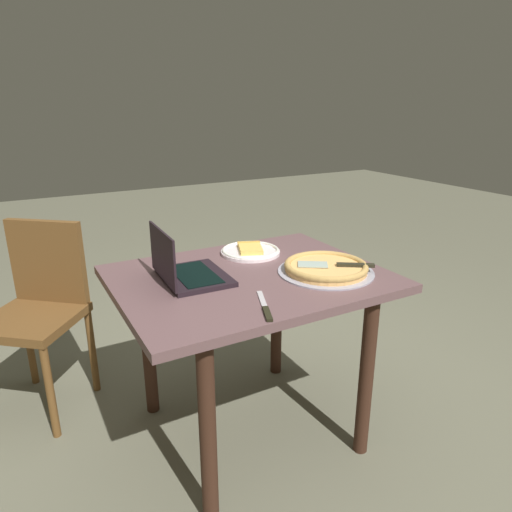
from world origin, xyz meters
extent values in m
plane|color=#676652|center=(0.00, 0.00, 0.00)|extent=(12.00, 12.00, 0.00)
cube|color=brown|center=(0.00, 0.00, 0.71)|extent=(1.03, 0.80, 0.03)
cylinder|color=#371F15|center=(-0.34, -0.34, 0.35)|extent=(0.06, 0.06, 0.69)
cylinder|color=#371F15|center=(0.34, -0.34, 0.35)|extent=(0.06, 0.06, 0.69)
cylinder|color=#371F15|center=(-0.34, 0.34, 0.35)|extent=(0.06, 0.06, 0.69)
cylinder|color=#371F15|center=(0.34, 0.34, 0.35)|extent=(0.06, 0.06, 0.69)
cube|color=black|center=(0.20, -0.06, 0.74)|extent=(0.24, 0.31, 0.02)
cube|color=black|center=(0.20, -0.06, 0.75)|extent=(0.15, 0.27, 0.00)
cube|color=black|center=(0.32, -0.07, 0.84)|extent=(0.02, 0.30, 0.19)
cube|color=#304F96|center=(0.32, -0.07, 0.84)|extent=(0.01, 0.27, 0.17)
cylinder|color=white|center=(-0.13, -0.23, 0.73)|extent=(0.26, 0.26, 0.01)
torus|color=white|center=(-0.13, -0.23, 0.74)|extent=(0.25, 0.25, 0.01)
cube|color=#E5BA54|center=(-0.13, -0.23, 0.75)|extent=(0.14, 0.16, 0.02)
cube|color=gold|center=(-0.15, -0.29, 0.75)|extent=(0.10, 0.05, 0.03)
cylinder|color=#A09EAE|center=(-0.28, 0.13, 0.73)|extent=(0.38, 0.38, 0.01)
cylinder|color=#ECAD61|center=(-0.28, 0.13, 0.75)|extent=(0.32, 0.32, 0.02)
torus|color=tan|center=(-0.28, 0.13, 0.76)|extent=(0.33, 0.33, 0.02)
cube|color=#A9BDB0|center=(-0.23, 0.10, 0.76)|extent=(0.14, 0.12, 0.00)
cube|color=black|center=(-0.37, 0.19, 0.76)|extent=(0.14, 0.10, 0.01)
cube|color=#BBB5B9|center=(0.09, 0.25, 0.73)|extent=(0.08, 0.17, 0.00)
cube|color=black|center=(0.12, 0.35, 0.73)|extent=(0.05, 0.10, 0.01)
cube|color=brown|center=(0.78, -0.61, 0.45)|extent=(0.54, 0.54, 0.04)
cube|color=brown|center=(0.67, -0.74, 0.67)|extent=(0.30, 0.26, 0.39)
cylinder|color=brown|center=(0.75, -0.36, 0.22)|extent=(0.03, 0.03, 0.43)
cylinder|color=brown|center=(0.80, -0.85, 0.22)|extent=(0.03, 0.03, 0.43)
cylinder|color=brown|center=(0.54, -0.63, 0.22)|extent=(0.03, 0.03, 0.43)
camera|label=1|loc=(0.79, 1.48, 1.37)|focal=32.16mm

